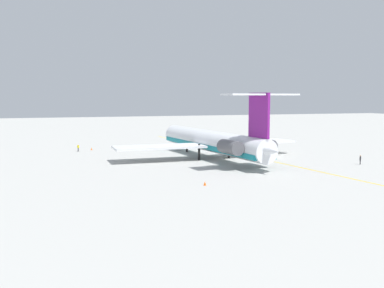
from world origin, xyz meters
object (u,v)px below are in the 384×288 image
Objects in this scene: safety_cone_nose at (92,149)px; safety_cone_wingtip at (205,183)px; main_jetliner at (214,141)px; ground_crew_near_nose at (78,147)px; ground_crew_near_tail at (360,158)px.

safety_cone_nose is 1.00× the size of safety_cone_wingtip.
main_jetliner reaches higher than ground_crew_near_nose.
ground_crew_near_nose is 58.41m from ground_crew_near_tail.
main_jetliner is 31.08m from safety_cone_nose.
main_jetliner is at bearing -137.67° from safety_cone_nose.
safety_cone_nose is at bearing 25.44° from ground_crew_near_tail.
main_jetliner is at bearing -121.75° from ground_crew_near_nose.
safety_cone_wingtip is at bearing -153.99° from ground_crew_near_nose.
safety_cone_nose is (1.78, -3.09, -0.78)m from ground_crew_near_nose.
ground_crew_near_nose is at bearing 16.36° from safety_cone_wingtip.
ground_crew_near_tail is 3.11× the size of safety_cone_nose.
main_jetliner is 26.15× the size of ground_crew_near_nose.
ground_crew_near_nose is at bearing 42.92° from main_jetliner.
safety_cone_nose and safety_cone_wingtip have the same top height.
ground_crew_near_tail is at bearing -131.34° from safety_cone_nose.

